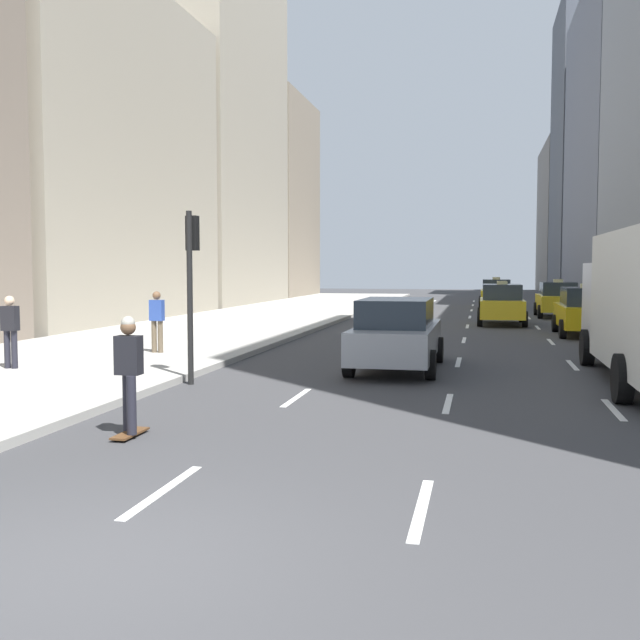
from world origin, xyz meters
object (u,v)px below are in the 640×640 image
taxi_second (496,293)px  pedestrian_far_walking (157,319)px  pedestrian_mid_block (10,328)px  sedan_black_near (397,333)px  taxi_fourth (586,311)px  skateboarder (129,370)px  taxi_third (502,304)px  taxi_lead (557,299)px  traffic_light_pole (191,269)px

taxi_second → pedestrian_far_walking: size_ratio=2.67×
taxi_second → pedestrian_mid_block: bearing=-109.7°
taxi_second → pedestrian_far_walking: taxi_second is taller
sedan_black_near → pedestrian_far_walking: pedestrian_far_walking is taller
taxi_second → pedestrian_far_walking: bearing=-108.6°
taxi_fourth → pedestrian_mid_block: bearing=-137.1°
sedan_black_near → skateboarder: bearing=-110.6°
taxi_third → pedestrian_mid_block: size_ratio=2.67×
pedestrian_mid_block → pedestrian_far_walking: bearing=62.6°
taxi_lead → skateboarder: bearing=-106.7°
taxi_third → pedestrian_mid_block: taxi_third is taller
taxi_lead → taxi_third: size_ratio=1.00×
taxi_third → skateboarder: (-5.76, -23.07, 0.08)m
taxi_third → traffic_light_pole: traffic_light_pole is taller
sedan_black_near → traffic_light_pole: 5.23m
sedan_black_near → pedestrian_far_walking: size_ratio=3.00×
pedestrian_far_walking → traffic_light_pole: 4.98m
skateboarder → pedestrian_far_walking: pedestrian_far_walking is taller
taxi_lead → taxi_fourth: (0.00, -10.32, 0.00)m
taxi_lead → pedestrian_far_walking: 23.18m
taxi_fourth → skateboarder: size_ratio=2.52×
taxi_second → taxi_lead: bearing=-71.0°
taxi_lead → pedestrian_mid_block: size_ratio=2.67×
sedan_black_near → skateboarder: size_ratio=2.84×
taxi_third → sedan_black_near: (-2.80, -15.17, -0.01)m
taxi_second → taxi_fourth: size_ratio=1.00×
taxi_second → traffic_light_pole: size_ratio=1.22×
skateboarder → pedestrian_mid_block: 7.57m
taxi_third → pedestrian_far_walking: (-9.37, -14.21, 0.19)m
taxi_third → traffic_light_pole: bearing=-110.3°
pedestrian_far_walking → taxi_fourth: bearing=37.7°
taxi_third → skateboarder: bearing=-104.0°
skateboarder → traffic_light_pole: (-0.99, 4.84, 1.45)m
taxi_second → pedestrian_mid_block: 33.47m
pedestrian_mid_block → sedan_black_near: bearing=17.7°
taxi_third → pedestrian_mid_block: 21.13m
pedestrian_mid_block → pedestrian_far_walking: same height
pedestrian_far_walking → skateboarder: bearing=-67.8°
taxi_third → sedan_black_near: size_ratio=0.89×
skateboarder → pedestrian_far_walking: 9.57m
taxi_lead → skateboarder: (-8.56, -28.59, 0.08)m
skateboarder → traffic_light_pole: bearing=101.5°
taxi_lead → sedan_black_near: (-5.60, -20.69, -0.01)m
sedan_black_near → pedestrian_far_walking: (-6.57, 0.96, 0.20)m
pedestrian_far_walking → taxi_third: bearing=56.6°
pedestrian_far_walking → sedan_black_near: bearing=-8.3°
sedan_black_near → skateboarder: (-2.96, -7.90, 0.09)m
taxi_lead → pedestrian_mid_block: taxi_lead is taller
taxi_fourth → taxi_lead: bearing=90.0°
pedestrian_mid_block → taxi_second: bearing=70.3°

